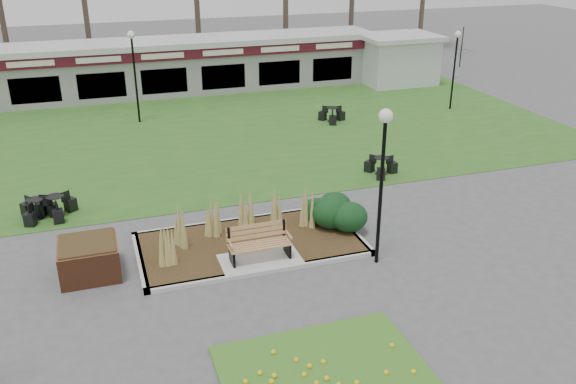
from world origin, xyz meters
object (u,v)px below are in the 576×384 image
object	(u,v)px
park_bench	(259,242)
service_hut	(398,59)
brick_planter	(89,258)
lamp_post_far_right	(456,53)
bistro_set_a	(37,212)
bistro_set_b	(57,209)
lamp_post_mid_right	(133,57)
patio_umbrella	(460,63)
bistro_set_d	(332,117)
food_pavilion	(160,67)
lamp_post_near_right	(383,154)
bistro_set_c	(381,169)

from	to	relation	value
park_bench	service_hut	world-z (taller)	service_hut
brick_planter	lamp_post_far_right	xyz separation A→B (m)	(17.81, 11.04, 2.35)
park_bench	bistro_set_a	distance (m)	7.57
brick_planter	bistro_set_b	world-z (taller)	brick_planter
lamp_post_mid_right	patio_umbrella	xyz separation A→B (m)	(17.76, 0.74, -1.57)
bistro_set_b	bistro_set_d	world-z (taller)	bistro_set_b
service_hut	food_pavilion	bearing A→B (deg)	171.73
lamp_post_near_right	lamp_post_mid_right	world-z (taller)	lamp_post_near_right
park_bench	patio_umbrella	world-z (taller)	patio_umbrella
lamp_post_near_right	bistro_set_d	xyz separation A→B (m)	(3.85, 12.66, -2.90)
brick_planter	bistro_set_d	xyz separation A→B (m)	(11.28, 10.86, -0.23)
lamp_post_near_right	patio_umbrella	xyz separation A→B (m)	(12.97, 16.23, -1.63)
food_pavilion	bistro_set_c	distance (m)	16.18
service_hut	bistro_set_c	world-z (taller)	service_hut
bistro_set_b	bistro_set_c	size ratio (longest dim) A/B	1.03
lamp_post_far_right	bistro_set_b	distance (m)	20.15
bistro_set_d	patio_umbrella	size ratio (longest dim) A/B	0.53
park_bench	bistro_set_c	bearing A→B (deg)	38.22
bistro_set_b	bistro_set_d	size ratio (longest dim) A/B	1.02
service_hut	lamp_post_far_right	size ratio (longest dim) A/B	1.13
food_pavilion	lamp_post_mid_right	size ratio (longest dim) A/B	5.81
brick_planter	bistro_set_c	size ratio (longest dim) A/B	1.19
service_hut	lamp_post_near_right	distance (m)	21.58
service_hut	park_bench	bearing A→B (deg)	-127.25
service_hut	patio_umbrella	xyz separation A→B (m)	(2.50, -2.57, 0.07)
bistro_set_d	park_bench	bearing A→B (deg)	-120.67
lamp_post_mid_right	bistro_set_d	distance (m)	9.53
service_hut	bistro_set_c	bearing A→B (deg)	-119.87
service_hut	lamp_post_far_right	world-z (taller)	lamp_post_far_right
food_pavilion	patio_umbrella	size ratio (longest dim) A/B	10.29
lamp_post_mid_right	bistro_set_d	world-z (taller)	lamp_post_mid_right
park_bench	lamp_post_far_right	bearing A→B (deg)	41.32
lamp_post_near_right	food_pavilion	bearing A→B (deg)	98.31
bistro_set_a	patio_umbrella	bearing A→B (deg)	25.48
food_pavilion	lamp_post_far_right	distance (m)	15.64
park_bench	bistro_set_b	distance (m)	7.12
bistro_set_d	bistro_set_a	bearing A→B (deg)	-151.77
brick_planter	lamp_post_far_right	distance (m)	21.09
lamp_post_far_right	patio_umbrella	size ratio (longest dim) A/B	1.62
bistro_set_b	bistro_set_d	bearing A→B (deg)	29.38
bistro_set_a	bistro_set_d	size ratio (longest dim) A/B	0.98
lamp_post_far_right	patio_umbrella	world-z (taller)	lamp_post_far_right
lamp_post_mid_right	bistro_set_b	world-z (taller)	lamp_post_mid_right
lamp_post_near_right	lamp_post_far_right	distance (m)	16.52
food_pavilion	lamp_post_mid_right	world-z (taller)	lamp_post_mid_right
brick_planter	patio_umbrella	distance (m)	25.01
lamp_post_mid_right	lamp_post_far_right	world-z (taller)	lamp_post_mid_right
brick_planter	bistro_set_b	distance (m)	4.10
bistro_set_b	patio_umbrella	size ratio (longest dim) A/B	0.54
bistro_set_a	bistro_set_c	distance (m)	11.92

